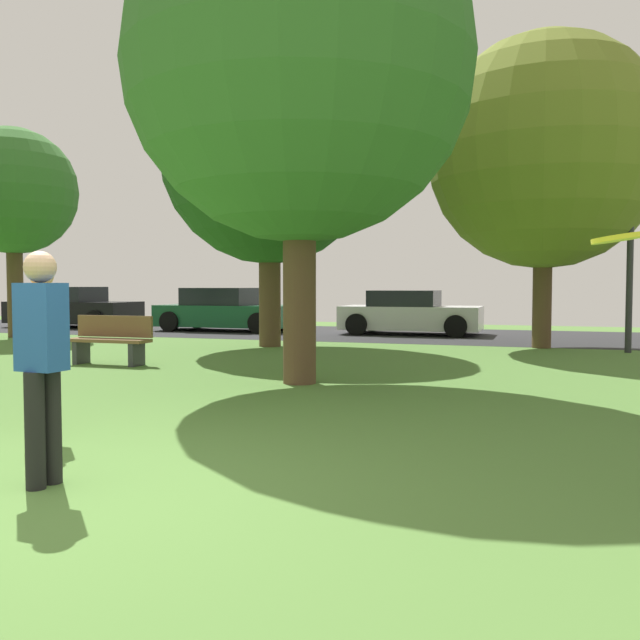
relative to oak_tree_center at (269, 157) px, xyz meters
name	(u,v)px	position (x,y,z in m)	size (l,w,h in m)	color
ground_plane	(51,494)	(2.99, -11.16, -4.51)	(44.00, 44.00, 0.00)	#547F38
road_strip	(427,335)	(2.99, 4.84, -4.51)	(44.00, 6.40, 0.01)	#28282B
oak_tree_center	(269,157)	(0.00, 0.00, 0.00)	(5.12, 5.12, 7.09)	brown
oak_tree_right	(545,153)	(6.19, 1.64, 0.02)	(5.38, 5.38, 7.23)	brown
maple_tree_far	(13,192)	(-7.97, 0.45, -0.43)	(3.53, 3.53, 5.88)	brown
birch_tree_lone	(299,69)	(2.79, -5.55, 0.11)	(5.12, 5.12, 7.20)	brown
person_thrower	(42,357)	(2.81, -11.01, -3.57)	(0.34, 0.30, 1.71)	black
person_walking	(43,342)	(1.67, -9.68, -3.59)	(0.30, 0.34, 1.67)	gray
frisbee_disc	(619,238)	(6.60, -11.29, -2.82)	(0.28, 0.28, 0.06)	yellow
parked_car_black	(72,309)	(-9.51, 4.80, -3.86)	(4.58, 2.08, 1.41)	black
parked_car_green	(224,311)	(-3.55, 4.72, -3.88)	(4.38, 2.03, 1.39)	#195633
parked_car_white	(410,314)	(2.42, 5.05, -3.90)	(4.10, 2.11, 1.31)	white
park_bench	(111,339)	(-1.36, -4.39, -4.05)	(1.60, 0.45, 0.90)	brown
street_lamp_post	(630,249)	(7.99, 1.04, -2.26)	(0.14, 0.14, 4.50)	#2D2D33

